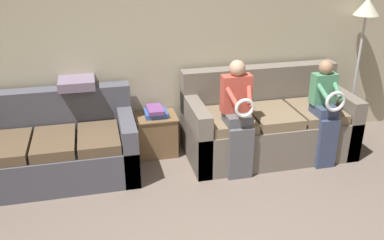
# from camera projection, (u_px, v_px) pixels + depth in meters

# --- Properties ---
(wall_back) EXTENTS (7.83, 0.06, 2.55)m
(wall_back) POSITION_uv_depth(u_px,v_px,m) (174.00, 43.00, 4.93)
(wall_back) COLOR #BCB293
(wall_back) RESTS_ON ground_plane
(couch_main) EXTENTS (1.93, 0.91, 0.98)m
(couch_main) POSITION_uv_depth(u_px,v_px,m) (267.00, 125.00, 5.07)
(couch_main) COLOR #70665B
(couch_main) RESTS_ON ground_plane
(couch_side) EXTENTS (1.68, 0.91, 0.89)m
(couch_side) POSITION_uv_depth(u_px,v_px,m) (57.00, 149.00, 4.59)
(couch_side) COLOR #4C4C56
(couch_side) RESTS_ON ground_plane
(child_left_seated) EXTENTS (0.32, 0.38, 1.25)m
(child_left_seated) POSITION_uv_depth(u_px,v_px,m) (238.00, 115.00, 4.49)
(child_left_seated) COLOR #56565B
(child_left_seated) RESTS_ON ground_plane
(child_right_seated) EXTENTS (0.26, 0.37, 1.19)m
(child_right_seated) POSITION_uv_depth(u_px,v_px,m) (325.00, 109.00, 4.71)
(child_right_seated) COLOR #384260
(child_right_seated) RESTS_ON ground_plane
(side_shelf) EXTENTS (0.48, 0.39, 0.49)m
(side_shelf) POSITION_uv_depth(u_px,v_px,m) (156.00, 134.00, 5.07)
(side_shelf) COLOR brown
(side_shelf) RESTS_ON ground_plane
(book_stack) EXTENTS (0.26, 0.28, 0.10)m
(book_stack) POSITION_uv_depth(u_px,v_px,m) (156.00, 112.00, 4.96)
(book_stack) COLOR #33569E
(book_stack) RESTS_ON side_shelf
(floor_lamp) EXTENTS (0.30, 0.30, 1.74)m
(floor_lamp) POSITION_uv_depth(u_px,v_px,m) (365.00, 22.00, 5.13)
(floor_lamp) COLOR #2D2B28
(floor_lamp) RESTS_ON ground_plane
(throw_pillow) EXTENTS (0.39, 0.39, 0.10)m
(throw_pillow) POSITION_uv_depth(u_px,v_px,m) (77.00, 83.00, 4.67)
(throw_pillow) COLOR slate
(throw_pillow) RESTS_ON couch_side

